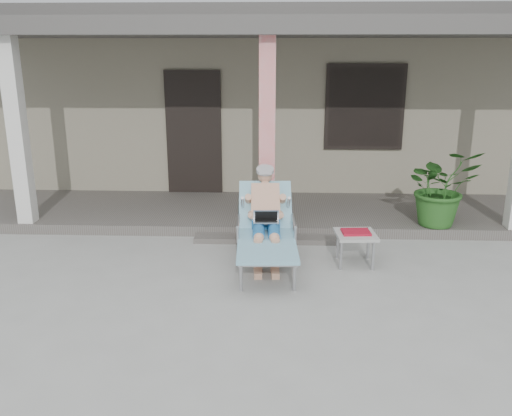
{
  "coord_description": "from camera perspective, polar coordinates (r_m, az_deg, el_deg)",
  "views": [
    {
      "loc": [
        0.15,
        -5.28,
        2.57
      ],
      "look_at": [
        -0.09,
        0.6,
        0.85
      ],
      "focal_mm": 38.0,
      "sensor_mm": 36.0,
      "label": 1
    }
  ],
  "objects": [
    {
      "name": "ground",
      "position": [
        5.88,
        0.65,
        -9.65
      ],
      "size": [
        60.0,
        60.0,
        0.0
      ],
      "primitive_type": "plane",
      "color": "#9E9E99",
      "rests_on": "ground"
    },
    {
      "name": "side_table",
      "position": [
        6.79,
        10.44,
        -2.93
      ],
      "size": [
        0.52,
        0.52,
        0.44
      ],
      "rotation": [
        0.0,
        0.0,
        0.07
      ],
      "color": "#AAABA6",
      "rests_on": "ground"
    },
    {
      "name": "porch_deck",
      "position": [
        8.65,
        1.25,
        -0.47
      ],
      "size": [
        10.0,
        2.0,
        0.15
      ],
      "primitive_type": "cube",
      "color": "#605B56",
      "rests_on": "ground"
    },
    {
      "name": "porch_step",
      "position": [
        7.57,
        1.07,
        -3.26
      ],
      "size": [
        2.0,
        0.3,
        0.07
      ],
      "primitive_type": "cube",
      "color": "#605B56",
      "rests_on": "ground"
    },
    {
      "name": "potted_palm",
      "position": [
        8.1,
        18.9,
        2.11
      ],
      "size": [
        1.13,
        1.02,
        1.12
      ],
      "primitive_type": "imported",
      "rotation": [
        0.0,
        0.0,
        0.16
      ],
      "color": "#26591E",
      "rests_on": "porch_deck"
    },
    {
      "name": "house",
      "position": [
        11.82,
        1.64,
        11.9
      ],
      "size": [
        10.4,
        5.4,
        3.3
      ],
      "color": "gray",
      "rests_on": "ground"
    },
    {
      "name": "lounger",
      "position": [
        6.65,
        1.07,
        0.22
      ],
      "size": [
        0.77,
        1.85,
        1.19
      ],
      "rotation": [
        0.0,
        0.0,
        0.05
      ],
      "color": "#B7B7BC",
      "rests_on": "ground"
    },
    {
      "name": "porch_overhang",
      "position": [
        8.23,
        1.36,
        17.8
      ],
      "size": [
        10.0,
        2.3,
        2.85
      ],
      "color": "silver",
      "rests_on": "porch_deck"
    }
  ]
}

